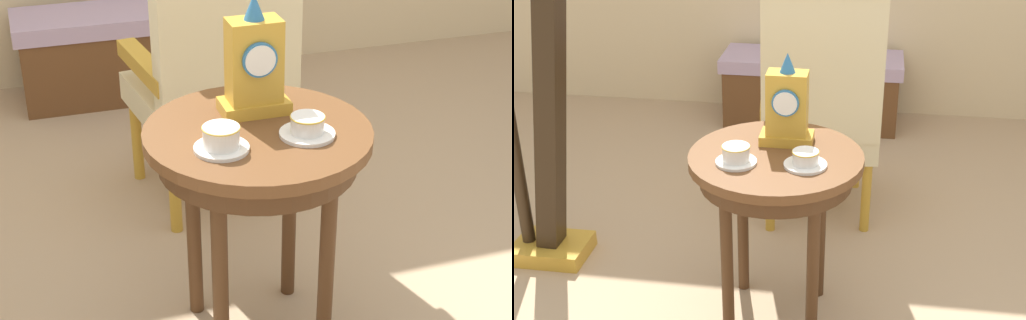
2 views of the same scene
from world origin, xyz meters
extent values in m
plane|color=tan|center=(0.00, 0.00, 0.00)|extent=(10.00, 10.00, 0.00)
cylinder|color=brown|center=(-0.02, -0.01, 0.67)|extent=(0.62, 0.62, 0.03)
cylinder|color=#482B16|center=(-0.02, -0.01, 0.62)|extent=(0.54, 0.54, 0.07)
cylinder|color=#482B16|center=(0.13, 0.15, 0.33)|extent=(0.04, 0.04, 0.65)
cylinder|color=#482B16|center=(-0.18, 0.15, 0.33)|extent=(0.04, 0.04, 0.65)
cylinder|color=#482B16|center=(-0.18, -0.16, 0.33)|extent=(0.04, 0.04, 0.65)
cylinder|color=#482B16|center=(0.13, -0.16, 0.33)|extent=(0.04, 0.04, 0.65)
cylinder|color=white|center=(-0.15, -0.10, 0.69)|extent=(0.14, 0.14, 0.01)
cylinder|color=white|center=(-0.15, -0.10, 0.72)|extent=(0.09, 0.09, 0.06)
torus|color=gold|center=(-0.15, -0.10, 0.75)|extent=(0.10, 0.10, 0.00)
cylinder|color=white|center=(0.09, -0.09, 0.69)|extent=(0.15, 0.15, 0.01)
cylinder|color=white|center=(0.09, -0.09, 0.72)|extent=(0.09, 0.09, 0.05)
torus|color=gold|center=(0.09, -0.09, 0.74)|extent=(0.09, 0.09, 0.00)
cube|color=gold|center=(0.00, 0.10, 0.70)|extent=(0.19, 0.11, 0.04)
cube|color=gold|center=(0.00, 0.10, 0.84)|extent=(0.14, 0.09, 0.23)
cylinder|color=teal|center=(0.00, 0.05, 0.86)|extent=(0.10, 0.01, 0.10)
cylinder|color=white|center=(0.00, 0.04, 0.86)|extent=(0.08, 0.00, 0.08)
cone|color=teal|center=(0.00, 0.10, 0.99)|extent=(0.06, 0.06, 0.07)
cube|color=beige|center=(0.05, 0.86, 0.41)|extent=(0.59, 0.59, 0.11)
cube|color=beige|center=(0.08, 0.64, 0.78)|extent=(0.53, 0.16, 0.64)
cube|color=gold|center=(0.28, 0.89, 0.57)|extent=(0.13, 0.47, 0.06)
cube|color=gold|center=(-0.18, 0.83, 0.57)|extent=(0.13, 0.47, 0.06)
cylinder|color=gold|center=(0.24, 1.11, 0.18)|extent=(0.04, 0.04, 0.35)
cylinder|color=gold|center=(-0.20, 1.05, 0.18)|extent=(0.04, 0.04, 0.35)
cylinder|color=gold|center=(0.30, 0.68, 0.18)|extent=(0.04, 0.04, 0.35)
cylinder|color=gold|center=(-0.14, 0.61, 0.18)|extent=(0.04, 0.04, 0.35)
cube|color=gold|center=(-1.06, 0.25, 0.04)|extent=(0.32, 0.24, 0.07)
cube|color=black|center=(-0.96, 0.25, 0.82)|extent=(0.28, 0.11, 1.51)
cube|color=#B299B7|center=(-0.08, 1.95, 0.40)|extent=(1.10, 0.40, 0.08)
cube|color=brown|center=(-0.08, 1.95, 0.18)|extent=(1.06, 0.38, 0.36)
camera|label=1|loc=(-0.59, -1.79, 1.59)|focal=54.91mm
camera|label=2|loc=(0.29, -2.23, 1.74)|focal=49.98mm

